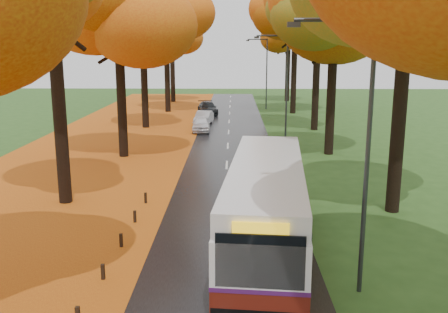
{
  "coord_description": "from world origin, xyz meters",
  "views": [
    {
      "loc": [
        0.39,
        -5.85,
        7.23
      ],
      "look_at": [
        0.0,
        14.9,
        2.6
      ],
      "focal_mm": 40.0,
      "sensor_mm": 36.0,
      "label": 1
    }
  ],
  "objects_px": {
    "streetlamp_mid": "(283,82)",
    "car_silver": "(204,118)",
    "bus": "(266,202)",
    "streetlamp_near": "(360,137)",
    "car_dark": "(208,108)",
    "streetlamp_far": "(265,68)",
    "car_white": "(201,124)"
  },
  "relations": [
    {
      "from": "streetlamp_mid",
      "to": "car_silver",
      "type": "xyz_separation_m",
      "value": [
        -6.3,
        10.02,
        -4.05
      ]
    },
    {
      "from": "streetlamp_mid",
      "to": "bus",
      "type": "bearing_deg",
      "value": -97.26
    },
    {
      "from": "streetlamp_near",
      "to": "bus",
      "type": "xyz_separation_m",
      "value": [
        -2.35,
        3.59,
        -3.09
      ]
    },
    {
      "from": "streetlamp_mid",
      "to": "car_dark",
      "type": "height_order",
      "value": "streetlamp_mid"
    },
    {
      "from": "streetlamp_far",
      "to": "car_silver",
      "type": "height_order",
      "value": "streetlamp_far"
    },
    {
      "from": "streetlamp_near",
      "to": "streetlamp_far",
      "type": "height_order",
      "value": "same"
    },
    {
      "from": "streetlamp_near",
      "to": "streetlamp_mid",
      "type": "bearing_deg",
      "value": 90.0
    },
    {
      "from": "streetlamp_near",
      "to": "car_silver",
      "type": "relative_size",
      "value": 2.13
    },
    {
      "from": "bus",
      "to": "car_silver",
      "type": "relative_size",
      "value": 3.11
    },
    {
      "from": "streetlamp_near",
      "to": "bus",
      "type": "bearing_deg",
      "value": 123.15
    },
    {
      "from": "streetlamp_far",
      "to": "streetlamp_mid",
      "type": "bearing_deg",
      "value": -90.0
    },
    {
      "from": "streetlamp_far",
      "to": "car_silver",
      "type": "distance_m",
      "value": 14.13
    },
    {
      "from": "streetlamp_far",
      "to": "bus",
      "type": "xyz_separation_m",
      "value": [
        -2.35,
        -40.41,
        -3.09
      ]
    },
    {
      "from": "bus",
      "to": "car_white",
      "type": "distance_m",
      "value": 25.04
    },
    {
      "from": "streetlamp_far",
      "to": "car_silver",
      "type": "bearing_deg",
      "value": -117.73
    },
    {
      "from": "streetlamp_mid",
      "to": "streetlamp_near",
      "type": "bearing_deg",
      "value": -90.0
    },
    {
      "from": "streetlamp_mid",
      "to": "car_dark",
      "type": "distance_m",
      "value": 18.82
    },
    {
      "from": "car_dark",
      "to": "streetlamp_near",
      "type": "bearing_deg",
      "value": -91.42
    },
    {
      "from": "streetlamp_near",
      "to": "car_white",
      "type": "bearing_deg",
      "value": 102.55
    },
    {
      "from": "streetlamp_near",
      "to": "streetlamp_far",
      "type": "xyz_separation_m",
      "value": [
        0.0,
        44.0,
        0.0
      ]
    },
    {
      "from": "streetlamp_near",
      "to": "streetlamp_mid",
      "type": "xyz_separation_m",
      "value": [
        0.0,
        22.0,
        0.0
      ]
    },
    {
      "from": "streetlamp_mid",
      "to": "car_white",
      "type": "xyz_separation_m",
      "value": [
        -6.3,
        6.3,
        -4.04
      ]
    },
    {
      "from": "streetlamp_near",
      "to": "car_dark",
      "type": "relative_size",
      "value": 1.79
    },
    {
      "from": "bus",
      "to": "car_white",
      "type": "bearing_deg",
      "value": 104.35
    },
    {
      "from": "car_dark",
      "to": "car_white",
      "type": "bearing_deg",
      "value": -100.53
    },
    {
      "from": "streetlamp_mid",
      "to": "bus",
      "type": "xyz_separation_m",
      "value": [
        -2.35,
        -18.41,
        -3.09
      ]
    },
    {
      "from": "bus",
      "to": "car_dark",
      "type": "bearing_deg",
      "value": 101.58
    },
    {
      "from": "streetlamp_mid",
      "to": "streetlamp_far",
      "type": "xyz_separation_m",
      "value": [
        0.0,
        22.0,
        0.0
      ]
    },
    {
      "from": "streetlamp_mid",
      "to": "car_white",
      "type": "bearing_deg",
      "value": 135.01
    },
    {
      "from": "car_silver",
      "to": "car_dark",
      "type": "xyz_separation_m",
      "value": [
        0.0,
        7.25,
        0.03
      ]
    },
    {
      "from": "car_white",
      "to": "car_silver",
      "type": "xyz_separation_m",
      "value": [
        0.0,
        3.73,
        -0.01
      ]
    },
    {
      "from": "car_white",
      "to": "car_dark",
      "type": "bearing_deg",
      "value": 87.89
    }
  ]
}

